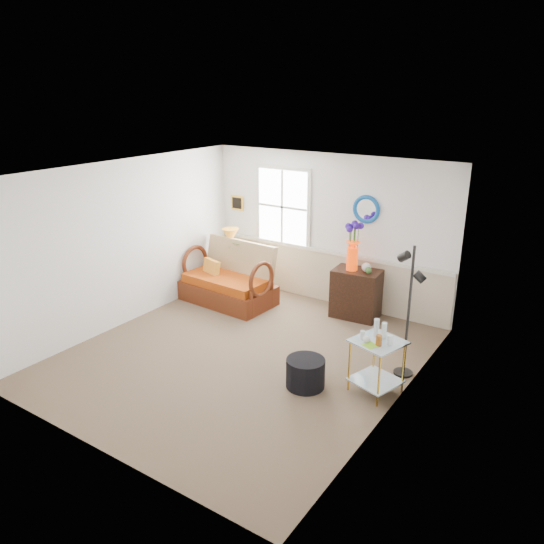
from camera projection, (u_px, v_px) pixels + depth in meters
The scene contains 19 objects.
floor at pixel (242, 356), 7.55m from camera, with size 4.50×5.00×0.01m, color brown.
ceiling at pixel (238, 172), 6.69m from camera, with size 4.50×5.00×0.01m, color white.
walls at pixel (240, 269), 7.12m from camera, with size 4.51×5.01×2.60m.
wainscot at pixel (325, 277), 9.35m from camera, with size 4.46×0.02×0.90m, color #C3B49A.
chair_rail at pixel (326, 251), 9.19m from camera, with size 4.46×0.04×0.06m, color silver.
window at pixel (283, 207), 9.43m from camera, with size 1.14×0.06×1.44m, color white, non-canonical shape.
picture at pixel (237, 203), 9.99m from camera, with size 0.28×0.03×0.28m, color gold.
mirror at pixel (367, 209), 8.55m from camera, with size 0.47×0.47×0.07m, color blue.
loveseat at pixel (228, 274), 9.26m from camera, with size 1.61×0.91×1.05m, color #4B2610, non-canonical shape.
throw_pillow at pixel (211, 270), 9.41m from camera, with size 0.39×0.10×0.39m, color #CF671B, non-canonical shape.
lamp_stand at pixel (234, 275), 9.84m from camera, with size 0.36×0.36×0.64m, color black, non-canonical shape.
table_lamp at pixel (231, 244), 9.64m from camera, with size 0.31×0.31×0.56m, color orange, non-canonical shape.
potted_plant at pixel (238, 253), 9.57m from camera, with size 0.32×0.35×0.28m, color #3F6A2E.
cabinet at pixel (356, 294), 8.71m from camera, with size 0.76×0.49×0.81m, color black, non-canonical shape.
flower_vase at pixel (353, 246), 8.47m from camera, with size 0.23×0.23×0.79m, color red, non-canonical shape.
side_table at pixel (376, 367), 6.54m from camera, with size 0.55×0.55×0.70m, color gold, non-canonical shape.
tabletop_items at pixel (377, 333), 6.38m from camera, with size 0.38×0.38×0.23m, color silver, non-canonical shape.
floor_lamp at pixel (409, 312), 6.78m from camera, with size 0.26×0.26×1.78m, color black, non-canonical shape.
ottoman at pixel (305, 373), 6.71m from camera, with size 0.50×0.50×0.38m, color black.
Camera 1 is at (4.08, -5.37, 3.62)m, focal length 35.00 mm.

